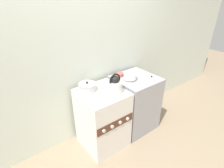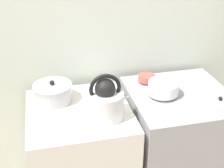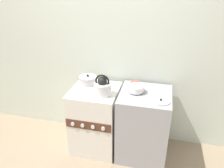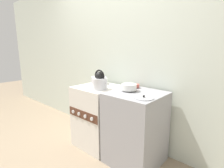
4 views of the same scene
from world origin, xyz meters
name	(u,v)px [view 1 (image 1 of 4)]	position (x,y,z in m)	size (l,w,h in m)	color
ground_plane	(115,154)	(0.00, 0.00, 0.00)	(12.00, 12.00, 0.00)	gray
wall_back	(84,53)	(0.00, 0.67, 1.25)	(7.00, 0.06, 2.50)	silver
stove	(103,119)	(0.00, 0.29, 0.42)	(0.57, 0.60, 0.85)	silver
counter	(134,103)	(0.61, 0.30, 0.43)	(0.59, 0.60, 0.86)	#99999E
kettle	(115,85)	(0.13, 0.19, 0.94)	(0.24, 0.19, 0.25)	silver
cooking_pot	(87,87)	(-0.13, 0.42, 0.90)	(0.22, 0.22, 0.13)	#B2B2B7
enamel_bowl	(130,77)	(0.50, 0.31, 0.91)	(0.18, 0.18, 0.09)	white
small_ceramic_bowl	(120,74)	(0.46, 0.49, 0.89)	(0.11, 0.11, 0.05)	#B75147
loose_pot_lid	(151,77)	(0.78, 0.16, 0.87)	(0.20, 0.20, 0.03)	#B2B2B7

